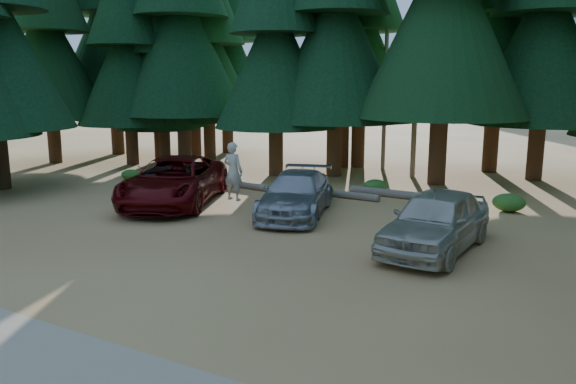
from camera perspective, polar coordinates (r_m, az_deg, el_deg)
name	(u,v)px	position (r m, az deg, el deg)	size (l,w,h in m)	color
ground	(213,257)	(14.60, -7.58, -6.55)	(160.00, 160.00, 0.00)	#9D6B42
forest_belt_north	(399,174)	(27.77, 11.22, 1.84)	(36.00, 7.00, 22.00)	black
snag_front	(418,45)	(26.74, 13.06, 14.33)	(0.24, 0.24, 12.00)	#6A6155
snag_back	(386,69)	(28.75, 9.92, 12.21)	(0.20, 0.20, 10.00)	#6A6155
mountain_peak	(533,27)	(100.28, 23.65, 15.08)	(48.00, 50.00, 28.00)	#989BA1
red_pickup	(174,181)	(20.83, -11.50, 1.12)	(2.83, 6.13, 1.70)	#550709
silver_minivan_center	(296,194)	(18.75, 0.83, -0.20)	(2.00, 4.92, 1.43)	#A0A3A8
silver_minivan_right	(436,221)	(15.33, 14.80, -2.83)	(1.91, 4.75, 1.62)	beige
frisbee_player	(233,171)	(19.24, -5.60, 2.12)	(0.73, 0.48, 2.01)	beige
log_left	(235,183)	(24.00, -5.43, 0.87)	(0.27, 0.27, 3.73)	#6A6155
log_mid	(339,194)	(21.76, 5.20, -0.19)	(0.27, 0.27, 3.31)	#6A6155
log_right	(409,195)	(21.80, 12.18, -0.34)	(0.31, 0.31, 4.81)	#6A6155
shrub_far_left	(209,188)	(22.73, -8.04, 0.43)	(0.77, 0.77, 0.42)	#275C1B
shrub_left	(294,178)	(24.38, 0.60, 1.41)	(0.98, 0.98, 0.54)	#275C1B
shrub_center_left	(318,191)	(21.26, 3.05, 0.09)	(1.20, 1.20, 0.66)	#275C1B
shrub_center_right	(375,186)	(22.85, 8.88, 0.60)	(0.97, 0.97, 0.53)	#275C1B
shrub_right	(509,202)	(20.82, 21.53, -0.99)	(1.11, 1.11, 0.61)	#275C1B
shrub_far_right	(456,208)	(19.30, 16.71, -1.55)	(1.17, 1.17, 0.64)	#275C1B
shrub_edge_west	(130,174)	(26.70, -15.73, 1.75)	(0.81, 0.81, 0.44)	#275C1B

